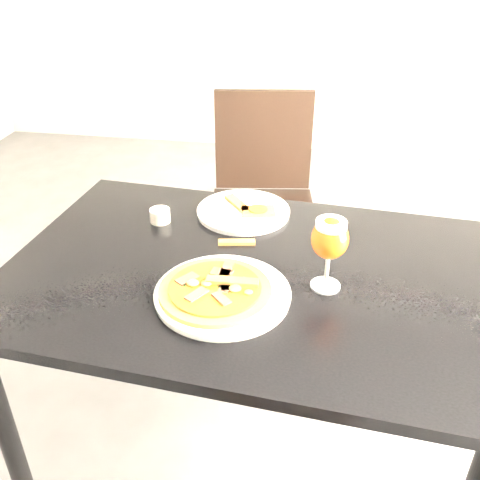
% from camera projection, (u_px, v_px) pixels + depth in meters
% --- Properties ---
extents(dining_table, '(1.26, 0.90, 0.75)m').
position_uv_depth(dining_table, '(248.00, 298.00, 1.37)').
color(dining_table, black).
rests_on(dining_table, ground).
extents(chair_far, '(0.48, 0.48, 0.91)m').
position_uv_depth(chair_far, '(263.00, 197.00, 2.22)').
color(chair_far, black).
rests_on(chair_far, ground).
extents(plate_main, '(0.34, 0.34, 0.02)m').
position_uv_depth(plate_main, '(223.00, 294.00, 1.22)').
color(plate_main, white).
rests_on(plate_main, dining_table).
extents(pizza, '(0.26, 0.26, 0.03)m').
position_uv_depth(pizza, '(216.00, 289.00, 1.21)').
color(pizza, brown).
rests_on(pizza, plate_main).
extents(plate_second, '(0.37, 0.37, 0.01)m').
position_uv_depth(plate_second, '(243.00, 211.00, 1.57)').
color(plate_second, white).
rests_on(plate_second, dining_table).
extents(crust_scraps, '(0.17, 0.13, 0.01)m').
position_uv_depth(crust_scraps, '(251.00, 208.00, 1.56)').
color(crust_scraps, brown).
rests_on(crust_scraps, plate_second).
extents(loose_crust, '(0.10, 0.04, 0.01)m').
position_uv_depth(loose_crust, '(237.00, 242.00, 1.43)').
color(loose_crust, brown).
rests_on(loose_crust, dining_table).
extents(sauce_cup, '(0.06, 0.06, 0.04)m').
position_uv_depth(sauce_cup, '(160.00, 215.00, 1.52)').
color(sauce_cup, beige).
rests_on(sauce_cup, dining_table).
extents(beer_glass, '(0.09, 0.09, 0.18)m').
position_uv_depth(beer_glass, '(330.00, 239.00, 1.20)').
color(beer_glass, '#B7BCC1').
rests_on(beer_glass, dining_table).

